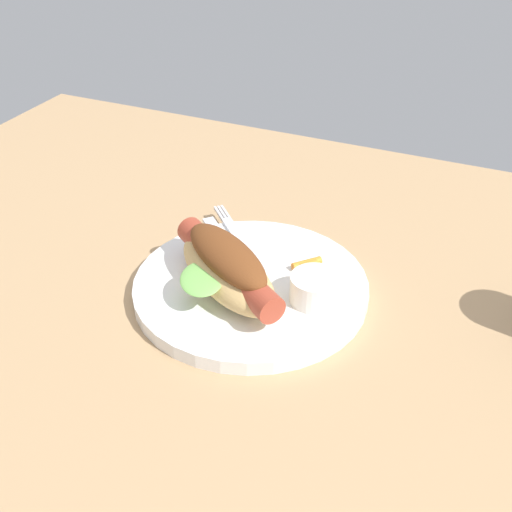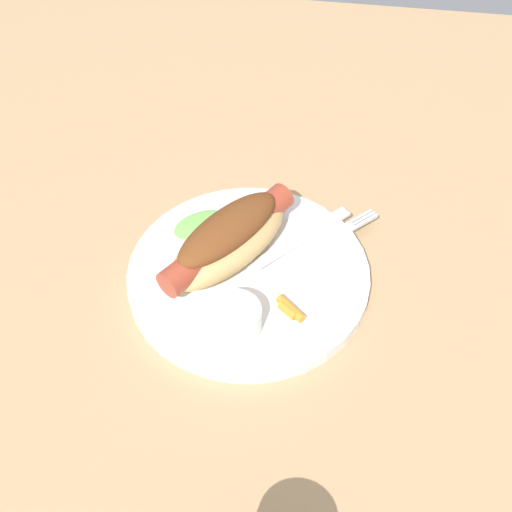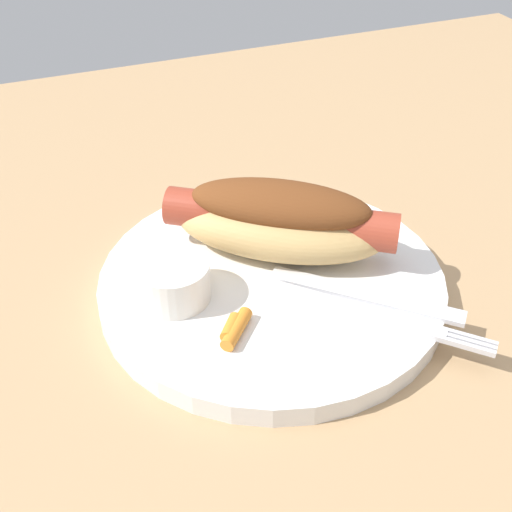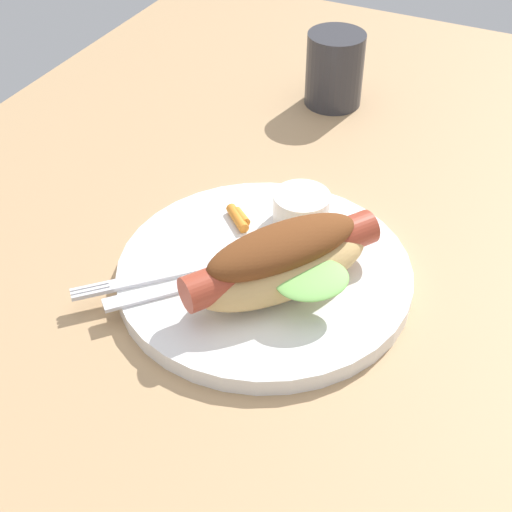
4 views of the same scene
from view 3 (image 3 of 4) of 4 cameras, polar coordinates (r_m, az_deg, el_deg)
ground_plane at (r=52.23cm, az=-1.68°, el=-2.26°), size 120.00×90.00×1.80cm
plate at (r=49.53cm, az=1.34°, el=-2.28°), size 25.43×25.43×1.60cm
hot_dog at (r=49.58cm, az=2.06°, el=3.13°), size 16.72×14.27×5.93cm
sauce_ramekin at (r=46.51cm, az=-7.14°, el=-2.11°), size 5.25×5.25×2.90cm
fork at (r=46.00cm, az=10.21°, el=-5.07°), size 11.59×11.80×0.40cm
knife at (r=47.53cm, az=9.33°, el=-3.34°), size 11.13×10.52×0.36cm
carrot_garnish at (r=44.01cm, az=-1.84°, el=-6.22°), size 3.03×3.21×0.95cm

